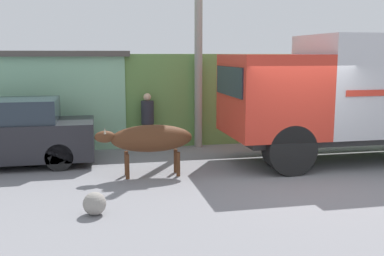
% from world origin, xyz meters
% --- Properties ---
extents(ground_plane, '(60.00, 60.00, 0.00)m').
position_xyz_m(ground_plane, '(0.00, 0.00, 0.00)').
color(ground_plane, gray).
extents(hillside_embankment, '(32.00, 6.60, 2.75)m').
position_xyz_m(hillside_embankment, '(0.00, 7.38, 1.38)').
color(hillside_embankment, '#608C47').
rests_on(hillside_embankment, ground_plane).
extents(building_backdrop, '(4.63, 2.70, 2.84)m').
position_xyz_m(building_backdrop, '(-5.84, 5.21, 1.44)').
color(building_backdrop, '#8CC69E').
rests_on(building_backdrop, ground_plane).
extents(cargo_truck, '(7.11, 2.47, 3.23)m').
position_xyz_m(cargo_truck, '(2.34, 1.35, 1.82)').
color(cargo_truck, '#2D2D2D').
rests_on(cargo_truck, ground_plane).
extents(brown_cow, '(2.19, 0.62, 1.18)m').
position_xyz_m(brown_cow, '(-3.33, 0.93, 0.86)').
color(brown_cow, '#512D19').
rests_on(brown_cow, ground_plane).
extents(parked_suv, '(4.31, 1.72, 1.66)m').
position_xyz_m(parked_suv, '(-6.71, 2.58, 0.80)').
color(parked_suv, '#232328').
rests_on(parked_suv, ground_plane).
extents(pedestrian_on_hill, '(0.41, 0.41, 1.65)m').
position_xyz_m(pedestrian_on_hill, '(-3.06, 3.79, 0.89)').
color(pedestrian_on_hill, '#38332D').
rests_on(pedestrian_on_hill, ground_plane).
extents(utility_pole, '(0.90, 0.23, 6.43)m').
position_xyz_m(utility_pole, '(-1.55, 3.87, 3.33)').
color(utility_pole, gray).
rests_on(utility_pole, ground_plane).
extents(roadside_rock, '(0.40, 0.40, 0.40)m').
position_xyz_m(roadside_rock, '(-4.57, -1.40, 0.20)').
color(roadside_rock, gray).
rests_on(roadside_rock, ground_plane).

